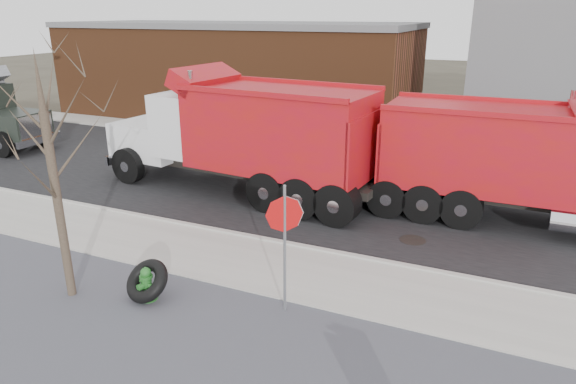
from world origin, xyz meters
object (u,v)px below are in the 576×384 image
at_px(stop_sign, 285,228).
at_px(truck_tire, 147,281).
at_px(fire_hydrant, 147,285).
at_px(dump_truck_red_a, 524,160).
at_px(dump_truck_red_b, 245,133).

bearing_deg(stop_sign, truck_tire, -179.62).
relative_size(fire_hydrant, truck_tire, 0.67).
xyz_separation_m(stop_sign, dump_truck_red_a, (4.19, 7.01, 0.04)).
height_order(truck_tire, dump_truck_red_b, dump_truck_red_b).
xyz_separation_m(fire_hydrant, stop_sign, (2.84, 0.79, 1.51)).
height_order(fire_hydrant, dump_truck_red_b, dump_truck_red_b).
bearing_deg(stop_sign, dump_truck_red_a, 44.78).
bearing_deg(dump_truck_red_a, dump_truck_red_b, -174.81).
distance_m(stop_sign, dump_truck_red_a, 8.16).
bearing_deg(stop_sign, dump_truck_red_b, 109.86).
bearing_deg(fire_hydrant, truck_tire, 125.08).
bearing_deg(fire_hydrant, dump_truck_red_b, 119.90).
height_order(fire_hydrant, dump_truck_red_a, dump_truck_red_a).
relative_size(fire_hydrant, stop_sign, 0.28).
bearing_deg(truck_tire, dump_truck_red_b, 101.03).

